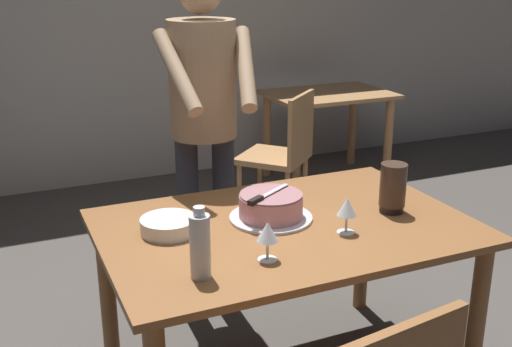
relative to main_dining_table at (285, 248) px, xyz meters
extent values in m
cube|color=#BCB7AD|center=(0.00, 3.02, 0.71)|extent=(10.00, 0.12, 2.70)
cube|color=brown|center=(0.00, 0.00, 0.09)|extent=(1.47, 0.98, 0.03)
cylinder|color=brown|center=(0.66, -0.41, -0.28)|extent=(0.07, 0.07, 0.72)
cylinder|color=brown|center=(-0.66, 0.41, -0.28)|extent=(0.07, 0.07, 0.72)
cylinder|color=brown|center=(0.66, 0.41, -0.28)|extent=(0.07, 0.07, 0.72)
cylinder|color=silver|center=(-0.03, 0.07, 0.11)|extent=(0.34, 0.34, 0.01)
cylinder|color=#D18C93|center=(-0.03, 0.07, 0.16)|extent=(0.26, 0.26, 0.09)
cylinder|color=#926267|center=(-0.03, 0.07, 0.21)|extent=(0.25, 0.25, 0.01)
cube|color=silver|center=(-0.02, 0.08, 0.22)|extent=(0.18, 0.12, 0.00)
cube|color=black|center=(-0.13, 0.01, 0.22)|extent=(0.08, 0.06, 0.02)
cylinder|color=white|center=(-0.45, 0.11, 0.11)|extent=(0.22, 0.22, 0.01)
cylinder|color=white|center=(-0.45, 0.11, 0.12)|extent=(0.22, 0.22, 0.01)
cylinder|color=white|center=(-0.45, 0.11, 0.13)|extent=(0.22, 0.22, 0.01)
cylinder|color=white|center=(-0.45, 0.11, 0.14)|extent=(0.22, 0.22, 0.01)
cylinder|color=white|center=(-0.45, 0.11, 0.15)|extent=(0.22, 0.22, 0.01)
cylinder|color=white|center=(-0.45, 0.11, 0.16)|extent=(0.22, 0.22, 0.01)
cylinder|color=silver|center=(0.17, -0.17, 0.11)|extent=(0.07, 0.07, 0.00)
cylinder|color=silver|center=(0.17, -0.17, 0.15)|extent=(0.01, 0.01, 0.07)
cone|color=silver|center=(0.17, -0.17, 0.22)|extent=(0.08, 0.08, 0.07)
cylinder|color=silver|center=(-0.20, -0.26, 0.11)|extent=(0.07, 0.07, 0.00)
cylinder|color=silver|center=(-0.20, -0.26, 0.15)|extent=(0.01, 0.01, 0.07)
cone|color=silver|center=(-0.20, -0.26, 0.22)|extent=(0.08, 0.08, 0.07)
cylinder|color=silver|center=(-0.46, -0.28, 0.22)|extent=(0.07, 0.07, 0.22)
cylinder|color=silver|center=(-0.46, -0.28, 0.34)|extent=(0.04, 0.04, 0.03)
cylinder|color=black|center=(0.47, -0.06, 0.12)|extent=(0.10, 0.10, 0.03)
cylinder|color=#3F2D23|center=(0.47, -0.06, 0.23)|extent=(0.11, 0.11, 0.18)
cylinder|color=#2D2D38|center=(0.00, 0.70, -0.17)|extent=(0.11, 0.11, 0.95)
cylinder|color=#2D2D38|center=(-0.18, 0.72, -0.17)|extent=(0.11, 0.11, 0.95)
cylinder|color=#997A5B|center=(-0.09, 0.71, 0.58)|extent=(0.32, 0.32, 0.55)
cylinder|color=#997A5B|center=(0.04, 0.51, 0.65)|extent=(0.19, 0.42, 0.34)
cylinder|color=#997A5B|center=(-0.27, 0.54, 0.65)|extent=(0.12, 0.42, 0.34)
cube|color=tan|center=(1.54, 2.32, 0.08)|extent=(1.00, 0.70, 0.03)
cylinder|color=tan|center=(1.11, 2.05, -0.29)|extent=(0.07, 0.07, 0.71)
cylinder|color=tan|center=(1.96, 2.05, -0.29)|extent=(0.07, 0.07, 0.71)
cylinder|color=tan|center=(1.11, 2.60, -0.29)|extent=(0.07, 0.07, 0.71)
cylinder|color=tan|center=(1.96, 2.60, -0.29)|extent=(0.07, 0.07, 0.71)
cube|color=tan|center=(0.79, 1.78, -0.21)|extent=(0.62, 0.62, 0.04)
cylinder|color=tan|center=(0.53, 1.79, -0.44)|extent=(0.04, 0.04, 0.41)
cylinder|color=tan|center=(0.80, 2.04, -0.44)|extent=(0.04, 0.04, 0.41)
cylinder|color=tan|center=(0.78, 1.52, -0.44)|extent=(0.04, 0.04, 0.41)
cylinder|color=tan|center=(1.04, 1.77, -0.44)|extent=(0.04, 0.04, 0.41)
cube|color=tan|center=(0.92, 1.63, 0.03)|extent=(0.34, 0.32, 0.45)
camera|label=1|loc=(-1.04, -2.06, 1.10)|focal=43.83mm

